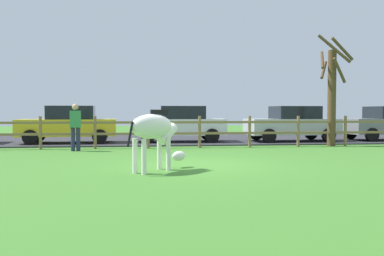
# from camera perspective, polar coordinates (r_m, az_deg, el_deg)

# --- Properties ---
(ground_plane) EXTENTS (60.00, 60.00, 0.00)m
(ground_plane) POSITION_cam_1_polar(r_m,az_deg,el_deg) (10.69, 0.98, -5.06)
(ground_plane) COLOR #3D7528
(parking_asphalt) EXTENTS (28.00, 7.40, 0.05)m
(parking_asphalt) POSITION_cam_1_polar(r_m,az_deg,el_deg) (19.90, -2.63, -1.60)
(parking_asphalt) COLOR #2D2D33
(parking_asphalt) RESTS_ON ground_plane
(paddock_fence) EXTENTS (21.56, 0.11, 1.21)m
(paddock_fence) POSITION_cam_1_polar(r_m,az_deg,el_deg) (15.56, -2.50, -0.22)
(paddock_fence) COLOR olive
(paddock_fence) RESTS_ON ground_plane
(bare_tree) EXTENTS (1.50, 1.35, 4.33)m
(bare_tree) POSITION_cam_1_polar(r_m,az_deg,el_deg) (17.24, 18.79, 4.75)
(bare_tree) COLOR #513A23
(bare_tree) RESTS_ON ground_plane
(zebra) EXTENTS (1.50, 1.51, 1.41)m
(zebra) POSITION_cam_1_polar(r_m,az_deg,el_deg) (9.40, -5.21, -0.41)
(zebra) COLOR white
(zebra) RESTS_ON ground_plane
(parked_car_silver) EXTENTS (4.08, 2.03, 1.56)m
(parked_car_silver) POSITION_cam_1_polar(r_m,az_deg,el_deg) (18.95, 13.68, 0.62)
(parked_car_silver) COLOR #B7BABF
(parked_car_silver) RESTS_ON parking_asphalt
(parked_car_yellow) EXTENTS (4.09, 2.06, 1.56)m
(parked_car_yellow) POSITION_cam_1_polar(r_m,az_deg,el_deg) (18.16, -16.68, 0.53)
(parked_car_yellow) COLOR yellow
(parked_car_yellow) RESTS_ON parking_asphalt
(parked_car_white) EXTENTS (4.04, 1.96, 1.56)m
(parked_car_white) POSITION_cam_1_polar(r_m,az_deg,el_deg) (18.10, -1.69, 0.61)
(parked_car_white) COLOR white
(parked_car_white) RESTS_ON parking_asphalt
(visitor_near_fence) EXTENTS (0.37, 0.25, 1.64)m
(visitor_near_fence) POSITION_cam_1_polar(r_m,az_deg,el_deg) (14.81, -15.82, 0.41)
(visitor_near_fence) COLOR #232847
(visitor_near_fence) RESTS_ON ground_plane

